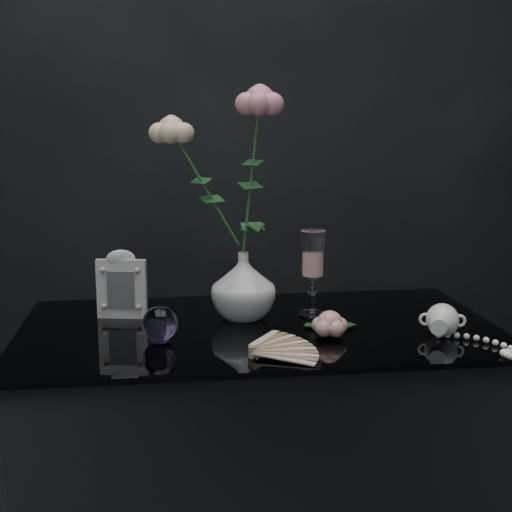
{
  "coord_description": "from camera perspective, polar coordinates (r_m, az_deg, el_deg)",
  "views": [
    {
      "loc": [
        -0.21,
        -1.46,
        1.22
      ],
      "look_at": [
        -0.01,
        0.04,
        0.92
      ],
      "focal_mm": 50.0,
      "sensor_mm": 36.0,
      "label": 1
    }
  ],
  "objects": [
    {
      "name": "picture_frame",
      "position": [
        1.66,
        -10.7,
        -2.22
      ],
      "size": [
        0.13,
        0.11,
        0.16
      ],
      "primitive_type": null,
      "rotation": [
        0.0,
        0.0,
        -0.2
      ],
      "color": "silver",
      "rests_on": "table"
    },
    {
      "name": "vase",
      "position": [
        1.63,
        -1.02,
        -2.4
      ],
      "size": [
        0.18,
        0.18,
        0.16
      ],
      "primitive_type": "imported",
      "rotation": [
        0.0,
        0.0,
        0.24
      ],
      "color": "silver",
      "rests_on": "table"
    },
    {
      "name": "pearl_jar",
      "position": [
        1.57,
        14.69,
        -4.86
      ],
      "size": [
        0.3,
        0.31,
        0.07
      ],
      "primitive_type": null,
      "rotation": [
        0.0,
        0.0,
        -0.29
      ],
      "color": "white",
      "rests_on": "table"
    },
    {
      "name": "paperweight",
      "position": [
        1.49,
        -7.69,
        -5.39
      ],
      "size": [
        0.1,
        0.1,
        0.07
      ],
      "primitive_type": null,
      "rotation": [
        0.0,
        0.0,
        -0.37
      ],
      "color": "#9780D0",
      "rests_on": "table"
    },
    {
      "name": "roses",
      "position": [
        1.58,
        -2.36,
        7.09
      ],
      "size": [
        0.28,
        0.13,
        0.43
      ],
      "color": "beige",
      "rests_on": "vase"
    },
    {
      "name": "wine_glass",
      "position": [
        1.66,
        4.56,
        -1.38
      ],
      "size": [
        0.07,
        0.07,
        0.2
      ],
      "primitive_type": null,
      "rotation": [
        0.0,
        0.0,
        -0.14
      ],
      "color": "white",
      "rests_on": "table"
    },
    {
      "name": "paper_fan",
      "position": [
        1.38,
        -0.31,
        -7.6
      ],
      "size": [
        0.27,
        0.22,
        0.03
      ],
      "primitive_type": null,
      "rotation": [
        0.0,
        0.0,
        -0.09
      ],
      "color": "beige",
      "rests_on": "table"
    },
    {
      "name": "table",
      "position": [
        1.74,
        0.22,
        -17.75
      ],
      "size": [
        1.05,
        0.58,
        0.76
      ],
      "color": "black",
      "rests_on": "ground"
    },
    {
      "name": "loose_rose",
      "position": [
        1.51,
        5.92,
        -5.42
      ],
      "size": [
        0.15,
        0.18,
        0.06
      ],
      "primitive_type": null,
      "rotation": [
        0.0,
        0.0,
        0.11
      ],
      "color": "#E2A392",
      "rests_on": "table"
    }
  ]
}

